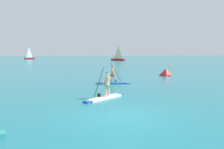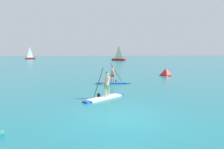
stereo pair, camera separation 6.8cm
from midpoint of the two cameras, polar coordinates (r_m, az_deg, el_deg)
name	(u,v)px [view 1 (the left image)]	position (r m, az deg, el deg)	size (l,w,h in m)	color
ground	(121,117)	(9.01, 2.41, -12.07)	(440.00, 440.00, 0.00)	#1E727F
paddleboarder_mid_center	(106,93)	(12.48, -2.01, -5.25)	(2.78, 2.23, 1.95)	white
paddleboarder_far_right	(113,80)	(18.55, 0.19, -1.47)	(3.22, 0.96, 1.97)	blue
race_marker_buoy	(166,72)	(26.08, 14.98, 0.57)	(1.46, 1.46, 0.90)	red
sailboat_left_horizon	(29,57)	(100.33, -22.53, 4.56)	(4.54, 2.96, 6.61)	#A51E1E
sailboat_right_horizon	(118,59)	(76.50, 1.75, 4.57)	(5.13, 5.02, 6.13)	#A51E1E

